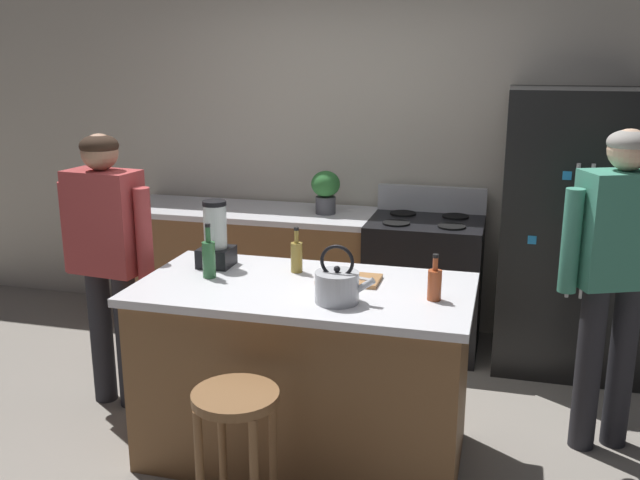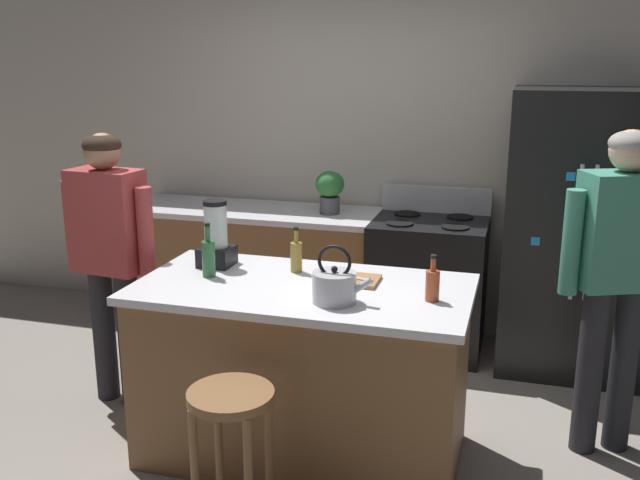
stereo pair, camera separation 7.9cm
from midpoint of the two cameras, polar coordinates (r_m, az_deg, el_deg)
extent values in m
plane|color=gray|center=(3.81, -1.84, -16.72)|extent=(14.00, 14.00, 0.00)
cube|color=beige|center=(5.19, 4.33, 7.66)|extent=(8.00, 0.10, 2.70)
cube|color=brown|center=(3.61, -1.89, -10.83)|extent=(1.56, 0.79, 0.87)
cube|color=silver|center=(3.43, -1.96, -3.99)|extent=(1.62, 0.85, 0.04)
cube|color=brown|center=(5.22, -5.38, -2.64)|extent=(2.00, 0.64, 0.87)
cube|color=silver|center=(5.10, -5.50, 2.24)|extent=(2.00, 0.64, 0.04)
cube|color=black|center=(4.75, 19.30, 0.61)|extent=(0.90, 0.70, 1.79)
cylinder|color=#B7BABF|center=(4.37, 19.18, 0.63)|extent=(0.02, 0.02, 0.81)
cylinder|color=#B7BABF|center=(4.38, 20.23, 0.56)|extent=(0.02, 0.02, 0.81)
cube|color=#268CD8|center=(4.39, 16.22, 0.00)|extent=(0.05, 0.01, 0.05)
cube|color=purple|center=(4.45, 21.95, -1.58)|extent=(0.05, 0.01, 0.05)
cube|color=purple|center=(4.44, 18.86, -2.25)|extent=(0.05, 0.01, 0.05)
cube|color=#268CD8|center=(4.32, 18.78, 4.93)|extent=(0.05, 0.01, 0.05)
cube|color=#3FB259|center=(4.42, 21.34, -0.53)|extent=(0.05, 0.01, 0.05)
cube|color=black|center=(4.91, 7.91, -3.60)|extent=(0.76, 0.64, 0.91)
cube|color=black|center=(4.62, 7.37, -5.38)|extent=(0.60, 0.01, 0.24)
cube|color=#B7BABF|center=(5.05, 8.55, 3.29)|extent=(0.76, 0.06, 0.18)
cylinder|color=black|center=(4.66, 5.68, 1.36)|extent=(0.18, 0.18, 0.01)
cylinder|color=black|center=(4.62, 10.09, 1.08)|extent=(0.18, 0.18, 0.01)
cylinder|color=black|center=(4.95, 6.25, 2.15)|extent=(0.18, 0.18, 0.01)
cylinder|color=black|center=(4.91, 10.41, 1.88)|extent=(0.18, 0.18, 0.01)
cylinder|color=#26262B|center=(4.36, -17.68, -7.36)|extent=(0.14, 0.14, 0.80)
cylinder|color=#26262B|center=(4.25, -15.76, -7.77)|extent=(0.14, 0.14, 0.80)
cube|color=#B23F3F|center=(4.10, -17.44, 1.39)|extent=(0.42, 0.26, 0.58)
cylinder|color=#B23F3F|center=(4.27, -20.03, 1.00)|extent=(0.10, 0.10, 0.52)
cylinder|color=#B23F3F|center=(3.96, -14.55, 0.40)|extent=(0.10, 0.10, 0.52)
sphere|color=tan|center=(4.03, -17.87, 6.76)|extent=(0.22, 0.22, 0.20)
ellipsoid|color=#332319|center=(4.03, -17.91, 7.25)|extent=(0.23, 0.23, 0.12)
cylinder|color=#26262B|center=(3.98, 22.56, -9.34)|extent=(0.17, 0.17, 0.88)
cylinder|color=#26262B|center=(3.90, 20.25, -9.65)|extent=(0.17, 0.17, 0.88)
cube|color=#3F8C72|center=(3.71, 22.47, 0.81)|extent=(0.45, 0.36, 0.57)
cylinder|color=#3F8C72|center=(3.60, 18.97, -0.08)|extent=(0.12, 0.12, 0.51)
sphere|color=#D8AD8C|center=(3.64, 23.07, 6.70)|extent=(0.26, 0.26, 0.20)
ellipsoid|color=gray|center=(3.64, 23.13, 7.24)|extent=(0.28, 0.28, 0.12)
cylinder|color=brown|center=(2.97, -7.61, -12.42)|extent=(0.36, 0.36, 0.04)
cylinder|color=brown|center=(3.26, -8.56, -16.41)|extent=(0.04, 0.04, 0.62)
cylinder|color=brown|center=(3.19, -4.52, -17.11)|extent=(0.04, 0.04, 0.62)
cylinder|color=#4C4C51|center=(4.93, 0.00, 2.82)|extent=(0.14, 0.14, 0.12)
ellipsoid|color=#337A38|center=(4.90, 0.00, 4.54)|extent=(0.20, 0.20, 0.18)
cube|color=black|center=(3.76, -8.94, -1.35)|extent=(0.17, 0.17, 0.10)
cylinder|color=silver|center=(3.72, -9.04, 1.07)|extent=(0.12, 0.12, 0.23)
cylinder|color=black|center=(3.69, -9.12, 2.95)|extent=(0.12, 0.12, 0.02)
cylinder|color=#B24C26|center=(3.24, 8.52, -3.62)|extent=(0.06, 0.06, 0.14)
cylinder|color=#B24C26|center=(3.21, 8.59, -1.93)|extent=(0.02, 0.02, 0.06)
cylinder|color=black|center=(3.20, 8.61, -1.28)|extent=(0.03, 0.03, 0.02)
cylinder|color=#2D6638|center=(3.57, -9.58, -1.60)|extent=(0.07, 0.07, 0.18)
cylinder|color=#2D6638|center=(3.53, -9.67, 0.42)|extent=(0.03, 0.03, 0.08)
cylinder|color=black|center=(3.52, -9.70, 1.16)|extent=(0.03, 0.03, 0.02)
cylinder|color=olive|center=(3.61, -2.52, -1.42)|extent=(0.06, 0.06, 0.15)
cylinder|color=olive|center=(3.58, -2.54, 0.27)|extent=(0.02, 0.02, 0.07)
cylinder|color=black|center=(3.57, -2.55, 0.91)|extent=(0.03, 0.03, 0.02)
cylinder|color=#B7BABF|center=(3.18, 0.66, -3.82)|extent=(0.20, 0.20, 0.14)
sphere|color=black|center=(3.15, 0.66, -2.36)|extent=(0.03, 0.03, 0.03)
cylinder|color=#B7BABF|center=(3.15, 2.96, -3.65)|extent=(0.09, 0.03, 0.08)
torus|color=black|center=(3.14, 0.67, -1.75)|extent=(0.16, 0.02, 0.16)
cube|color=#9E6B3D|center=(3.49, 1.73, -3.18)|extent=(0.30, 0.20, 0.02)
cube|color=#B7BABF|center=(3.48, 2.05, -3.00)|extent=(0.22, 0.09, 0.01)
camera|label=1|loc=(0.04, -90.62, -0.16)|focal=39.73mm
camera|label=2|loc=(0.04, 89.38, 0.16)|focal=39.73mm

